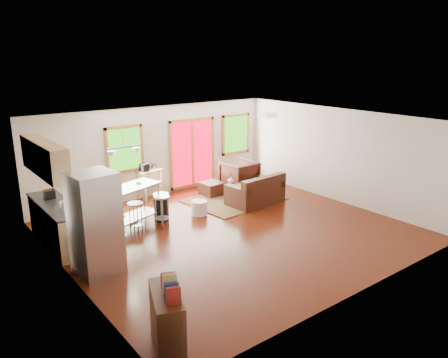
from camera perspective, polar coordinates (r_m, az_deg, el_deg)
floor at (r=10.33m, az=1.02°, el=-6.83°), size 7.50×7.00×0.02m
ceiling at (r=9.62m, az=1.09°, el=7.70°), size 7.50×7.00×0.02m
back_wall at (r=12.75m, az=-8.81°, el=3.58°), size 7.50×0.02×2.60m
left_wall at (r=8.22m, az=-20.02°, el=-4.16°), size 0.02×7.00×2.60m
right_wall at (r=12.52m, az=14.69°, el=3.01°), size 0.02×7.00×2.60m
front_wall at (r=7.61m, az=17.78°, el=-5.55°), size 7.50×0.02×2.60m
window_left at (r=12.23m, az=-12.84°, el=3.80°), size 1.10×0.05×1.30m
french_doors at (r=13.35m, az=-4.15°, el=3.41°), size 1.60×0.05×2.10m
window_right at (r=14.26m, az=1.56°, el=5.89°), size 1.10×0.05×1.30m
rug at (r=12.44m, az=1.35°, el=-2.70°), size 2.68×2.14×0.03m
loveseat at (r=12.08m, az=4.22°, el=-1.75°), size 1.60×0.98×0.82m
coffee_table at (r=12.78m, az=3.10°, el=-0.65°), size 1.07×0.72×0.40m
armchair at (r=13.36m, az=1.97°, el=0.71°), size 0.98×0.93×0.96m
ottoman at (r=12.82m, az=-1.60°, el=-1.28°), size 0.61×0.61×0.39m
pouf at (r=11.29m, az=-3.26°, el=-3.77°), size 0.55×0.55×0.37m
vase at (r=12.63m, az=0.88°, el=-0.04°), size 0.22×0.22×0.30m
book at (r=12.75m, az=3.10°, el=0.18°), size 0.19×0.08×0.26m
cabinets at (r=9.96m, az=-21.35°, el=-3.09°), size 0.64×2.24×2.30m
refrigerator at (r=8.46m, az=-16.42°, el=-5.58°), size 0.86×0.83×1.96m
island at (r=10.45m, az=-12.32°, el=-2.75°), size 1.74×1.12×1.03m
cup at (r=10.60m, az=-11.09°, el=-0.65°), size 0.16×0.15×0.13m
bar_stool_a at (r=9.67m, az=-13.65°, el=-5.58°), size 0.37×0.37×0.69m
bar_stool_b at (r=10.16m, az=-11.51°, el=-4.12°), size 0.37×0.37×0.75m
bar_stool_c at (r=10.41m, az=-8.14°, el=-3.29°), size 0.49×0.49×0.79m
trash_can at (r=10.93m, az=-8.19°, el=-3.65°), size 0.51×0.51×0.70m
kitchen_cart at (r=12.58m, az=-9.77°, el=0.64°), size 0.76×0.57×1.05m
bookshelf at (r=6.40m, az=-7.43°, el=-17.77°), size 0.71×1.04×1.14m
ceiling_flush at (r=11.12m, az=5.68°, el=8.33°), size 0.35×0.35×0.12m
pendant_light at (r=10.04m, az=-12.91°, el=3.52°), size 0.80×0.18×0.79m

